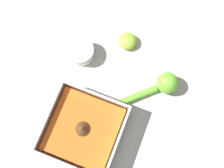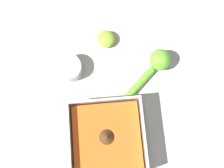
{
  "view_description": "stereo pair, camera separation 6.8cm",
  "coord_description": "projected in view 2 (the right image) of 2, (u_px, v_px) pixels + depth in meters",
  "views": [
    {
      "loc": [
        -0.07,
        0.02,
        0.69
      ],
      "look_at": [
        -0.01,
        -0.12,
        0.03
      ],
      "focal_mm": 42.0,
      "sensor_mm": 36.0,
      "label": 1
    },
    {
      "loc": [
        -0.0,
        0.03,
        0.69
      ],
      "look_at": [
        -0.01,
        -0.12,
        0.03
      ],
      "focal_mm": 42.0,
      "sensor_mm": 36.0,
      "label": 2
    }
  ],
  "objects": [
    {
      "name": "ground_plane",
      "position": [
        111.0,
        131.0,
        0.68
      ],
      "size": [
        4.0,
        4.0,
        0.0
      ],
      "primitive_type": "plane",
      "color": "beige"
    },
    {
      "name": "lemon_half",
      "position": [
        106.0,
        39.0,
        0.72
      ],
      "size": [
        0.05,
        0.05,
        0.03
      ],
      "color": "#93CC38",
      "rests_on": "ground_plane"
    },
    {
      "name": "lemon_squeezer",
      "position": [
        156.0,
        64.0,
        0.7
      ],
      "size": [
        0.13,
        0.13,
        0.06
      ],
      "rotation": [
        0.0,
        0.0,
        3.9
      ],
      "color": "#6BC633",
      "rests_on": "ground_plane"
    },
    {
      "name": "square_dish",
      "position": [
        107.0,
        137.0,
        0.65
      ],
      "size": [
        0.18,
        0.18,
        0.07
      ],
      "color": "silver",
      "rests_on": "ground_plane"
    },
    {
      "name": "spice_bowl",
      "position": [
        69.0,
        69.0,
        0.7
      ],
      "size": [
        0.07,
        0.07,
        0.04
      ],
      "color": "silver",
      "rests_on": "ground_plane"
    }
  ]
}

